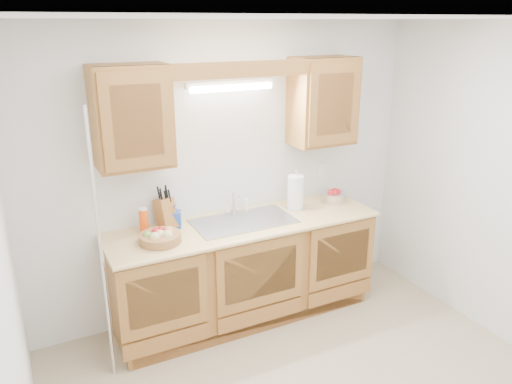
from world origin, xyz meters
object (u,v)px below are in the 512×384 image
paper_towel (295,193)px  apple_bowl (333,196)px  knife_block (166,213)px  fruit_basket (160,237)px

paper_towel → apple_bowl: (0.41, 0.00, -0.10)m
knife_block → apple_bowl: size_ratio=1.24×
paper_towel → apple_bowl: bearing=0.0°
fruit_basket → paper_towel: (1.28, 0.15, 0.11)m
paper_towel → apple_bowl: size_ratio=1.27×
fruit_basket → apple_bowl: 1.69m
apple_bowl → fruit_basket: bearing=-174.9°
fruit_basket → apple_bowl: size_ratio=1.37×
paper_towel → knife_block: bearing=174.7°
fruit_basket → apple_bowl: apple_bowl is taller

